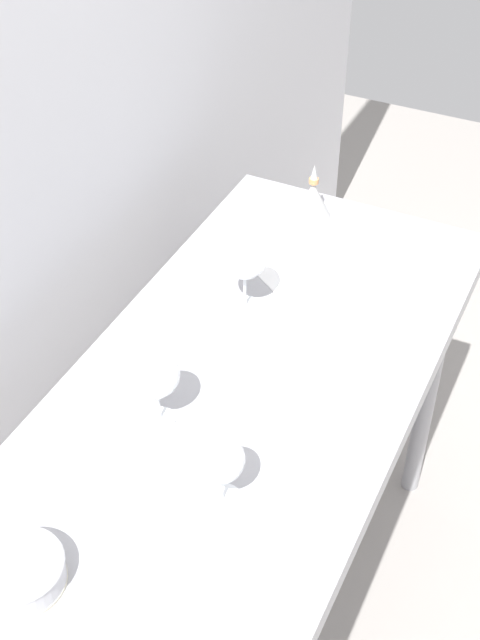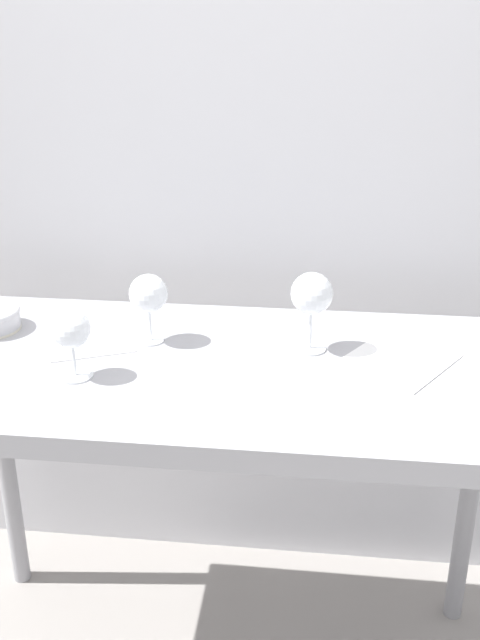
{
  "view_description": "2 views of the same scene",
  "coord_description": "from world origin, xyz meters",
  "px_view_note": "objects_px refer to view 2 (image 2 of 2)",
  "views": [
    {
      "loc": [
        -1.1,
        -0.53,
        2.11
      ],
      "look_at": [
        0.08,
        0.04,
        0.98
      ],
      "focal_mm": 49.11,
      "sensor_mm": 36.0,
      "label": 1
    },
    {
      "loc": [
        0.22,
        -1.44,
        1.64
      ],
      "look_at": [
        0.06,
        0.0,
        1.0
      ],
      "focal_mm": 42.26,
      "sensor_mm": 36.0,
      "label": 2
    }
  ],
  "objects_px": {
    "wine_glass_far_left": "(149,295)",
    "wine_glass_near_left": "(71,331)",
    "wine_glass_far_right": "(312,296)",
    "tasting_sheet_upper": "(87,333)",
    "tasting_sheet_lower": "(399,360)"
  },
  "relations": [
    {
      "from": "wine_glass_far_left",
      "to": "wine_glass_near_left",
      "type": "xyz_separation_m",
      "value": [
        -0.12,
        -0.19,
        -0.01
      ]
    },
    {
      "from": "wine_glass_far_left",
      "to": "wine_glass_far_right",
      "type": "xyz_separation_m",
      "value": [
        0.36,
        -0.0,
        0.02
      ]
    },
    {
      "from": "tasting_sheet_lower",
      "to": "wine_glass_far_right",
      "type": "bearing_deg",
      "value": -156.33
    },
    {
      "from": "tasting_sheet_upper",
      "to": "tasting_sheet_lower",
      "type": "bearing_deg",
      "value": -27.99
    },
    {
      "from": "wine_glass_far_left",
      "to": "wine_glass_near_left",
      "type": "distance_m",
      "value": 0.22
    },
    {
      "from": "wine_glass_far_left",
      "to": "tasting_sheet_upper",
      "type": "xyz_separation_m",
      "value": [
        -0.16,
        0.02,
        -0.11
      ]
    },
    {
      "from": "wine_glass_near_left",
      "to": "tasting_sheet_upper",
      "type": "height_order",
      "value": "wine_glass_near_left"
    },
    {
      "from": "wine_glass_far_left",
      "to": "tasting_sheet_lower",
      "type": "bearing_deg",
      "value": -3.61
    },
    {
      "from": "wine_glass_near_left",
      "to": "tasting_sheet_lower",
      "type": "height_order",
      "value": "wine_glass_near_left"
    },
    {
      "from": "tasting_sheet_upper",
      "to": "wine_glass_far_right",
      "type": "bearing_deg",
      "value": -26.03
    },
    {
      "from": "wine_glass_near_left",
      "to": "tasting_sheet_lower",
      "type": "bearing_deg",
      "value": 12.77
    },
    {
      "from": "wine_glass_far_left",
      "to": "tasting_sheet_lower",
      "type": "relative_size",
      "value": 0.68
    },
    {
      "from": "wine_glass_near_left",
      "to": "tasting_sheet_upper",
      "type": "relative_size",
      "value": 0.58
    },
    {
      "from": "wine_glass_far_right",
      "to": "wine_glass_near_left",
      "type": "relative_size",
      "value": 1.21
    },
    {
      "from": "wine_glass_far_right",
      "to": "tasting_sheet_upper",
      "type": "bearing_deg",
      "value": 177.52
    }
  ]
}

